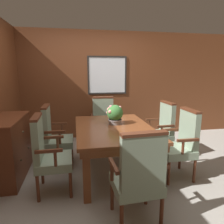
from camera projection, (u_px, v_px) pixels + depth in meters
The scene contains 11 objects.
ground_plane at pixel (107, 173), 3.11m from camera, with size 14.00×14.00×0.00m, color #A39E93.
wall_back at pixel (94, 86), 4.63m from camera, with size 7.20×0.08×2.45m.
dining_table at pixel (114, 133), 3.07m from camera, with size 1.14×1.62×0.72m.
chair_right_far at pixel (161, 128), 3.59m from camera, with size 0.46×0.54×1.03m.
chair_head_near at pixel (139, 175), 1.98m from camera, with size 0.54×0.47×1.03m.
chair_left_near at pixel (48, 152), 2.54m from camera, with size 0.46×0.54×1.03m.
chair_head_far at pixel (104, 120), 4.22m from camera, with size 0.54×0.46×1.03m.
chair_right_near at pixel (181, 142), 2.93m from camera, with size 0.46×0.54×1.03m.
chair_left_far at pixel (54, 134), 3.26m from camera, with size 0.45×0.53×1.03m.
potted_plant at pixel (115, 114), 3.18m from camera, with size 0.26×0.26×0.31m.
sideboard_cabinet at pixel (9, 148), 2.91m from camera, with size 0.44×1.03×0.91m.
Camera 1 is at (-0.44, -2.82, 1.56)m, focal length 32.00 mm.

